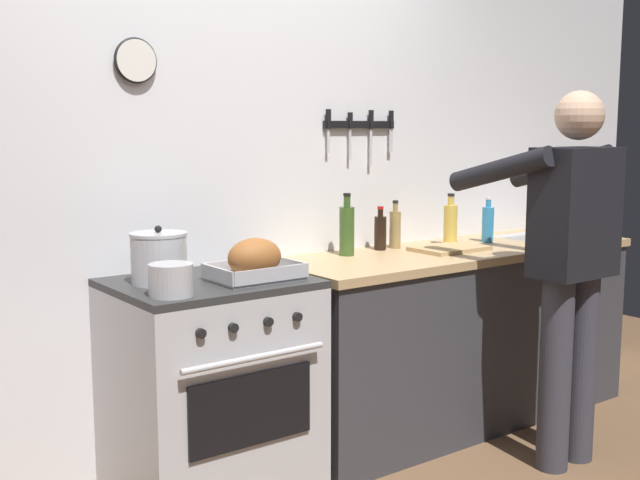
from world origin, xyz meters
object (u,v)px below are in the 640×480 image
at_px(stove, 211,388).
at_px(bottle_vinegar, 395,228).
at_px(bottle_olive_oil, 347,229).
at_px(saucepan, 171,280).
at_px(bottle_cooking_oil, 450,224).
at_px(person_cook, 569,255).
at_px(roasting_pan, 255,261).
at_px(bottle_dish_soap, 488,223).
at_px(cutting_board, 449,248).
at_px(bottle_soy_sauce, 380,232).
at_px(stock_pot, 159,258).

distance_m(stove, bottle_vinegar, 1.30).
height_order(stove, bottle_olive_oil, bottle_olive_oil).
xyz_separation_m(saucepan, bottle_cooking_oil, (1.71, 0.28, 0.05)).
xyz_separation_m(person_cook, roasting_pan, (-1.27, 0.56, 0.02)).
distance_m(bottle_vinegar, bottle_dish_soap, 0.55).
xyz_separation_m(saucepan, cutting_board, (1.59, 0.16, -0.05)).
distance_m(saucepan, bottle_olive_oil, 1.14).
bearing_deg(person_cook, bottle_dish_soap, -28.26).
distance_m(stove, saucepan, 0.60).
relative_size(cutting_board, bottle_soy_sauce, 1.66).
height_order(person_cook, bottle_dish_soap, person_cook).
bearing_deg(bottle_dish_soap, bottle_cooking_oil, 171.79).
distance_m(cutting_board, bottle_dish_soap, 0.39).
distance_m(bottle_dish_soap, bottle_cooking_oil, 0.25).
distance_m(stove, cutting_board, 1.41).
height_order(saucepan, cutting_board, saucepan).
distance_m(saucepan, bottle_cooking_oil, 1.74).
relative_size(person_cook, stock_pot, 7.28).
distance_m(person_cook, bottle_cooking_oil, 0.76).
distance_m(stock_pot, saucepan, 0.26).
bearing_deg(bottle_olive_oil, bottle_cooking_oil, -5.66).
height_order(person_cook, stock_pot, person_cook).
relative_size(stock_pot, bottle_vinegar, 0.94).
height_order(roasting_pan, bottle_dish_soap, bottle_dish_soap).
relative_size(stove, bottle_dish_soap, 3.74).
height_order(roasting_pan, stock_pot, stock_pot).
distance_m(roasting_pan, stock_pot, 0.38).
bearing_deg(bottle_soy_sauce, person_cook, -67.56).
xyz_separation_m(stove, bottle_cooking_oil, (1.46, 0.09, 0.56)).
xyz_separation_m(bottle_vinegar, bottle_dish_soap, (0.54, -0.13, -0.00)).
xyz_separation_m(stove, bottle_dish_soap, (1.70, 0.06, 0.55)).
bearing_deg(bottle_soy_sauce, bottle_cooking_oil, -14.25).
relative_size(roasting_pan, bottle_vinegar, 1.46).
bearing_deg(roasting_pan, bottle_dish_soap, 5.98).
height_order(stock_pot, bottle_vinegar, bottle_vinegar).
distance_m(roasting_pan, bottle_dish_soap, 1.56).
xyz_separation_m(bottle_olive_oil, bottle_soy_sauce, (0.24, 0.04, -0.03)).
xyz_separation_m(saucepan, bottle_dish_soap, (1.96, 0.25, 0.04)).
distance_m(saucepan, bottle_dish_soap, 1.98).
xyz_separation_m(stove, saucepan, (-0.26, -0.19, 0.51)).
distance_m(cutting_board, bottle_soy_sauce, 0.35).
relative_size(saucepan, bottle_vinegar, 0.67).
bearing_deg(bottle_dish_soap, saucepan, -172.82).
height_order(stock_pot, bottle_dish_soap, bottle_dish_soap).
bearing_deg(cutting_board, bottle_dish_soap, 13.09).
xyz_separation_m(stove, roasting_pan, (0.15, -0.11, 0.52)).
height_order(bottle_vinegar, bottle_olive_oil, bottle_olive_oil).
distance_m(person_cook, cutting_board, 0.64).
height_order(person_cook, bottle_vinegar, person_cook).
bearing_deg(cutting_board, stove, 178.64).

